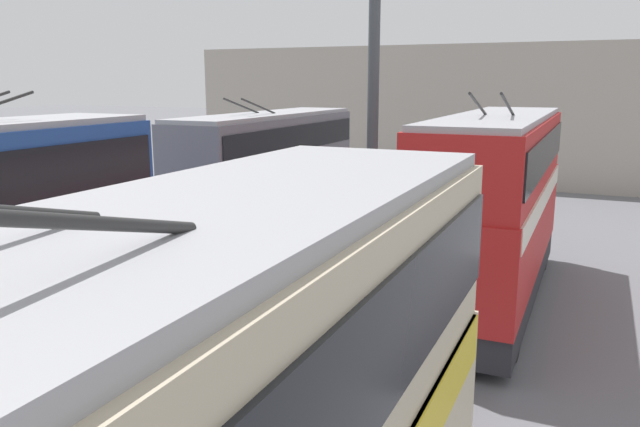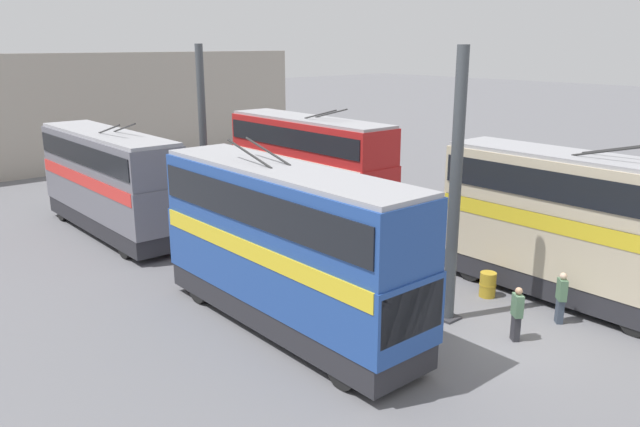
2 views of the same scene
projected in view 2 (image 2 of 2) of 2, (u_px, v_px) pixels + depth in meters
The scene contains 13 objects.
ground_plane at pixel (508, 343), 18.91m from camera, with size 240.00×240.00×0.00m, color slate.
depot_back_wall at pixel (77, 113), 43.21m from camera, with size 0.50×36.00×8.12m.
support_column_near at pixel (455, 193), 19.48m from camera, with size 0.68×0.68×8.76m.
support_column_far at pixel (203, 138), 30.70m from camera, with size 0.68×0.68×8.76m.
bus_left_near at pixel (570, 219), 21.49m from camera, with size 9.15×2.54×5.81m.
bus_left_far at pixel (308, 161), 31.87m from camera, with size 10.43×2.54×5.79m.
bus_right_near at pixel (285, 240), 19.13m from camera, with size 10.43×2.54×5.83m.
bus_right_mid at pixel (109, 177), 29.03m from camera, with size 10.63×2.54×5.48m.
person_aisle_foreground at pixel (517, 313), 18.87m from camera, with size 0.48×0.44×1.73m.
person_by_right_row at pixel (348, 290), 20.70m from camera, with size 0.45×0.48×1.63m.
person_by_left_row at pixel (561, 296), 20.06m from camera, with size 0.47×0.46×1.74m.
person_aisle_midway at pixel (361, 253), 24.43m from camera, with size 0.45×0.48×1.62m.
oil_drum at pixel (488, 285), 22.29m from camera, with size 0.60×0.60×0.90m.
Camera 2 is at (-9.32, 15.54, 8.82)m, focal length 35.00 mm.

